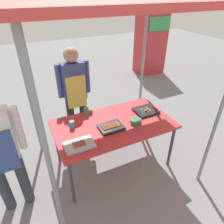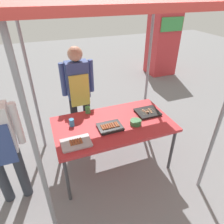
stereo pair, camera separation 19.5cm
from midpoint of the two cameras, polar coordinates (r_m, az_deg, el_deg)
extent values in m
plane|color=slate|center=(3.23, 2.11, -14.18)|extent=(18.00, 18.00, 0.00)
cube|color=#C63338|center=(2.75, 2.40, -3.57)|extent=(1.60, 0.90, 0.04)
cylinder|color=#3F3F44|center=(2.58, -10.30, -18.51)|extent=(0.04, 0.04, 0.71)
cylinder|color=#3F3F44|center=(3.06, 18.31, -10.24)|extent=(0.04, 0.04, 0.71)
cylinder|color=#3F3F44|center=(3.14, -13.27, -7.97)|extent=(0.04, 0.04, 0.71)
cylinder|color=#3F3F44|center=(3.54, 10.89, -2.58)|extent=(0.04, 0.04, 0.71)
cylinder|color=gray|center=(1.76, -16.67, -14.33)|extent=(0.04, 0.04, 2.18)
cylinder|color=gray|center=(2.56, 30.25, -1.82)|extent=(0.04, 0.04, 2.18)
cylinder|color=gray|center=(3.11, -19.98, 6.49)|extent=(0.04, 0.04, 2.18)
cylinder|color=gray|center=(3.62, 11.69, 11.25)|extent=(0.04, 0.04, 2.18)
cube|color=#BF3833|center=(2.25, 3.35, 28.92)|extent=(2.10, 1.80, 0.06)
cube|color=black|center=(2.64, 1.56, -4.45)|extent=(0.30, 0.24, 0.02)
cube|color=black|center=(2.63, 1.56, -4.17)|extent=(0.32, 0.25, 0.01)
cylinder|color=#9E512D|center=(2.60, -0.61, -4.52)|extent=(0.03, 0.10, 0.03)
cylinder|color=#9E512D|center=(2.61, 0.02, -4.38)|extent=(0.03, 0.10, 0.03)
cylinder|color=#9E512D|center=(2.62, 0.64, -4.24)|extent=(0.03, 0.10, 0.03)
cylinder|color=#9E512D|center=(2.63, 1.26, -4.10)|extent=(0.03, 0.10, 0.03)
cylinder|color=#9E512D|center=(2.64, 1.87, -3.96)|extent=(0.03, 0.10, 0.03)
cylinder|color=#9E512D|center=(2.64, 2.48, -3.83)|extent=(0.03, 0.10, 0.03)
cylinder|color=#9E512D|center=(2.66, 3.08, -3.69)|extent=(0.03, 0.10, 0.03)
cylinder|color=#9E512D|center=(2.67, 3.68, -3.55)|extent=(0.03, 0.10, 0.03)
cube|color=black|center=(3.01, 11.84, -0.21)|extent=(0.31, 0.28, 0.02)
cube|color=black|center=(3.00, 11.87, 0.05)|extent=(0.33, 0.29, 0.01)
cylinder|color=tan|center=(2.97, 12.42, -0.39)|extent=(0.20, 0.01, 0.01)
cube|color=tan|center=(2.95, 11.96, -0.50)|extent=(0.02, 0.02, 0.02)
cube|color=tan|center=(2.98, 12.95, -0.27)|extent=(0.02, 0.02, 0.02)
cube|color=tan|center=(2.95, 11.99, -0.49)|extent=(0.02, 0.02, 0.02)
cylinder|color=tan|center=(2.99, 12.06, -0.05)|extent=(0.20, 0.01, 0.01)
cube|color=tan|center=(2.99, 12.02, -0.06)|extent=(0.02, 0.02, 0.02)
cube|color=tan|center=(3.01, 12.75, 0.10)|extent=(0.02, 0.02, 0.02)
cube|color=tan|center=(2.98, 11.73, -0.12)|extent=(0.02, 0.02, 0.02)
cube|color=tan|center=(2.97, 11.48, -0.18)|extent=(0.02, 0.02, 0.02)
cylinder|color=tan|center=(3.02, 11.71, 0.29)|extent=(0.20, 0.01, 0.01)
cube|color=tan|center=(3.04, 12.41, 0.44)|extent=(0.02, 0.02, 0.02)
cube|color=tan|center=(2.99, 10.87, 0.11)|extent=(0.02, 0.02, 0.02)
cube|color=tan|center=(3.02, 11.72, 0.29)|extent=(0.02, 0.02, 0.02)
cube|color=tan|center=(3.01, 11.57, 0.26)|extent=(0.02, 0.02, 0.02)
cylinder|color=tan|center=(3.04, 11.36, 0.62)|extent=(0.20, 0.01, 0.01)
cube|color=tan|center=(3.07, 12.16, 0.79)|extent=(0.02, 0.02, 0.02)
cube|color=tan|center=(3.02, 10.51, 0.44)|extent=(0.02, 0.02, 0.02)
cube|color=#ADADB2|center=(2.42, -7.79, -8.89)|extent=(0.34, 0.22, 0.02)
cube|color=#ADADB2|center=(2.40, -7.82, -8.60)|extent=(0.35, 0.24, 0.01)
cylinder|color=#9E512D|center=(2.39, -9.22, -8.76)|extent=(0.03, 0.10, 0.03)
cylinder|color=#9E512D|center=(2.40, -8.53, -8.61)|extent=(0.03, 0.10, 0.03)
cylinder|color=#9E512D|center=(2.40, -7.83, -8.46)|extent=(0.03, 0.10, 0.03)
cylinder|color=#9E512D|center=(2.40, -7.14, -8.31)|extent=(0.03, 0.10, 0.03)
cylinder|color=#9E512D|center=(2.41, -6.45, -8.16)|extent=(0.03, 0.10, 0.03)
cylinder|color=#33723F|center=(2.74, 8.76, -2.94)|extent=(0.15, 0.15, 0.06)
cylinder|color=#338CBF|center=(2.70, -9.31, -3.00)|extent=(0.07, 0.07, 0.10)
cylinder|color=#3F994C|center=(2.95, -4.98, 0.58)|extent=(0.07, 0.07, 0.10)
cylinder|color=black|center=(3.50, -8.92, -1.80)|extent=(0.12, 0.12, 0.81)
cylinder|color=black|center=(3.54, -5.47, -1.12)|extent=(0.12, 0.12, 0.81)
cube|color=#384C8C|center=(3.20, -8.02, 9.04)|extent=(0.34, 0.20, 0.58)
cube|color=#D8CC4C|center=(3.16, -7.34, 5.91)|extent=(0.30, 0.02, 0.52)
cylinder|color=#384C8C|center=(3.15, -11.98, 8.87)|extent=(0.08, 0.08, 0.52)
cylinder|color=#384C8C|center=(3.23, -4.22, 10.11)|extent=(0.08, 0.08, 0.52)
sphere|color=tan|center=(3.07, -8.59, 15.93)|extent=(0.22, 0.22, 0.22)
cylinder|color=#333842|center=(2.80, -26.91, -16.23)|extent=(0.12, 0.12, 0.79)
cylinder|color=#333842|center=(2.77, -22.32, -15.56)|extent=(0.12, 0.12, 0.79)
cylinder|color=white|center=(2.32, -23.12, -3.13)|extent=(0.08, 0.08, 0.50)
cube|color=#C63338|center=(6.52, 14.90, 18.42)|extent=(0.75, 0.67, 1.85)
cube|color=#3F994C|center=(6.14, 17.63, 22.57)|extent=(0.68, 0.03, 0.36)
camera|label=1|loc=(0.10, -87.93, 1.28)|focal=32.33mm
camera|label=2|loc=(0.10, 92.07, -1.28)|focal=32.33mm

